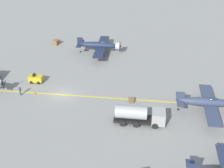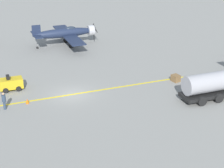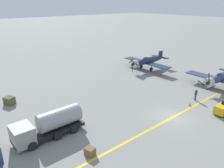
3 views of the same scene
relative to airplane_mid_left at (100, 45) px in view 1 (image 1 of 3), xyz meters
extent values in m
plane|color=gray|center=(17.99, -4.21, -2.01)|extent=(400.00, 400.00, 0.00)
cube|color=yellow|center=(17.99, -4.21, -2.01)|extent=(0.30, 160.00, 0.01)
ellipsoid|color=#1D2741|center=(0.00, -0.41, 0.04)|extent=(1.50, 9.50, 1.42)
cylinder|color=#B7B7BC|center=(0.00, 4.04, 0.04)|extent=(1.58, 0.90, 1.58)
ellipsoid|color=#232D3D|center=(0.00, 0.73, 0.60)|extent=(0.80, 1.70, 0.76)
cube|color=#1D2741|center=(0.00, 0.35, -0.30)|extent=(12.00, 2.10, 0.16)
cube|color=#1D2741|center=(0.00, -4.50, 0.19)|extent=(4.40, 1.10, 0.12)
cube|color=#1D2741|center=(0.00, -4.50, 0.84)|extent=(0.14, 1.30, 1.60)
sphere|color=black|center=(0.00, 4.54, 0.04)|extent=(0.56, 0.56, 0.56)
cube|color=black|center=(0.79, 4.54, 0.41)|extent=(1.65, 0.06, 0.87)
cube|color=black|center=(-0.72, 4.54, 0.54)|extent=(1.51, 0.06, 1.12)
cube|color=black|center=(-0.08, 4.54, -0.83)|extent=(0.29, 0.06, 1.76)
cylinder|color=black|center=(-1.50, 0.35, -0.93)|extent=(0.14, 0.14, 1.26)
cylinder|color=black|center=(-1.50, 0.35, -1.56)|extent=(0.22, 0.90, 0.90)
cylinder|color=black|center=(1.50, 0.35, -0.93)|extent=(0.14, 0.14, 1.26)
cylinder|color=black|center=(1.50, 0.35, -1.56)|extent=(0.22, 0.90, 0.90)
cylinder|color=black|center=(0.00, -4.56, -1.83)|extent=(0.12, 0.36, 0.36)
cylinder|color=#B7B7BC|center=(18.97, -15.17, 0.04)|extent=(1.58, 0.90, 1.58)
sphere|color=black|center=(18.97, -14.67, 0.04)|extent=(0.56, 0.56, 0.56)
cube|color=black|center=(18.29, -14.67, -0.52)|extent=(1.44, 0.06, 1.22)
cube|color=black|center=(19.79, -14.67, -0.27)|extent=(1.69, 0.06, 0.74)
cube|color=black|center=(18.82, -14.67, 0.90)|extent=(0.43, 0.06, 1.75)
ellipsoid|color=#333E57|center=(20.27, 20.58, 0.04)|extent=(1.50, 9.50, 1.42)
ellipsoid|color=#232D3D|center=(20.27, 21.72, 0.60)|extent=(0.80, 1.70, 0.76)
cube|color=#333E57|center=(20.27, 21.34, -0.30)|extent=(12.00, 2.10, 0.16)
cube|color=#333E57|center=(20.27, 16.49, 0.19)|extent=(4.40, 1.10, 0.12)
cube|color=#333E57|center=(20.27, 16.49, 0.84)|extent=(0.14, 1.30, 1.60)
cylinder|color=black|center=(18.77, 21.34, -0.93)|extent=(0.14, 0.14, 1.26)
cylinder|color=black|center=(18.77, 21.34, -1.56)|extent=(0.22, 0.90, 0.90)
cylinder|color=black|center=(21.77, 21.34, -0.93)|extent=(0.14, 0.14, 1.26)
cylinder|color=black|center=(21.77, 21.34, -1.56)|extent=(0.22, 0.90, 0.90)
cylinder|color=black|center=(20.27, 16.43, -1.83)|extent=(0.12, 0.36, 0.36)
cube|color=black|center=(24.40, 10.09, -1.39)|extent=(2.25, 8.00, 0.40)
cube|color=#999993|center=(24.40, 13.05, -0.59)|extent=(2.50, 2.08, 2.00)
cylinder|color=#9E9EA3|center=(24.40, 8.77, -0.09)|extent=(2.10, 4.96, 2.10)
cylinder|color=black|center=(23.22, 12.57, -1.51)|extent=(0.30, 1.00, 1.00)
cylinder|color=black|center=(25.59, 12.57, -1.51)|extent=(0.30, 1.00, 1.00)
cylinder|color=black|center=(23.22, 9.69, -1.51)|extent=(0.30, 1.00, 1.00)
cylinder|color=black|center=(25.59, 9.69, -1.51)|extent=(0.30, 1.00, 1.00)
cylinder|color=black|center=(23.22, 7.61, -1.51)|extent=(0.30, 1.00, 1.00)
cylinder|color=black|center=(25.59, 7.61, -1.51)|extent=(0.30, 1.00, 1.00)
cube|color=gold|center=(14.24, -10.25, -1.21)|extent=(1.40, 2.60, 1.10)
cube|color=black|center=(14.24, -10.51, -0.44)|extent=(0.70, 0.36, 0.44)
cylinder|color=black|center=(13.55, -9.53, -1.71)|extent=(0.20, 0.60, 0.60)
cylinder|color=black|center=(14.93, -9.53, -1.71)|extent=(0.20, 0.60, 0.60)
cylinder|color=black|center=(13.55, -10.96, -1.71)|extent=(0.20, 0.60, 0.60)
cylinder|color=black|center=(14.93, -10.96, -1.71)|extent=(0.20, 0.60, 0.60)
cylinder|color=#334256|center=(18.99, -11.52, -1.57)|extent=(0.27, 0.27, 0.87)
cylinder|color=#334256|center=(18.99, -11.52, -0.77)|extent=(0.40, 0.40, 0.73)
sphere|color=tan|center=(18.99, -11.52, -0.29)|extent=(0.24, 0.24, 0.24)
cube|color=brown|center=(18.81, 8.43, -1.61)|extent=(1.10, 0.98, 0.80)
cube|color=brown|center=(-3.64, -11.26, -1.43)|extent=(1.71, 1.56, 1.17)
cone|color=orange|center=(18.45, -9.16, -1.74)|extent=(0.36, 0.36, 0.55)
camera|label=1|loc=(63.80, 10.61, 28.75)|focal=50.00mm
camera|label=2|loc=(54.62, -13.75, 15.23)|focal=60.00mm
camera|label=3|loc=(3.61, 18.28, 12.44)|focal=35.00mm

